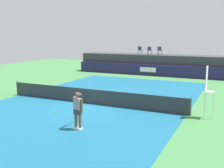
{
  "coord_description": "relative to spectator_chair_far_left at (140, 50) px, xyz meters",
  "views": [
    {
      "loc": [
        8.36,
        -14.58,
        4.28
      ],
      "look_at": [
        0.55,
        2.0,
        1.0
      ],
      "focal_mm": 43.21,
      "sensor_mm": 36.0,
      "label": 1
    }
  ],
  "objects": [
    {
      "name": "net_post_near",
      "position": [
        -4.15,
        -15.16,
        -2.19
      ],
      "size": [
        0.1,
        0.1,
        1.0
      ],
      "primitive_type": "cylinder",
      "color": "#4C4C51",
      "rests_on": "ground"
    },
    {
      "name": "tennis_ball",
      "position": [
        1.26,
        -17.87,
        -2.66
      ],
      "size": [
        0.07,
        0.07,
        0.07
      ],
      "primitive_type": "sphere",
      "color": "#D8EA33",
      "rests_on": "court_inner"
    },
    {
      "name": "tennis_player",
      "position": [
        3.88,
        -19.56,
        -1.73
      ],
      "size": [
        0.6,
        1.18,
        1.77
      ],
      "color": "white",
      "rests_on": "court_inner"
    },
    {
      "name": "net_post_far",
      "position": [
        8.25,
        -15.16,
        -2.19
      ],
      "size": [
        0.1,
        0.1,
        1.0
      ],
      "primitive_type": "cylinder",
      "color": "#4C4C51",
      "rests_on": "ground"
    },
    {
      "name": "sponsor_wall",
      "position": [
        2.04,
        -1.66,
        -2.09
      ],
      "size": [
        18.0,
        0.22,
        1.2
      ],
      "color": "#231E4C",
      "rests_on": "ground"
    },
    {
      "name": "ground_plane",
      "position": [
        2.05,
        -12.16,
        -2.69
      ],
      "size": [
        48.0,
        48.0,
        0.0
      ],
      "primitive_type": "plane",
      "color": "#3D7A42"
    },
    {
      "name": "tennis_net",
      "position": [
        2.05,
        -15.16,
        -2.22
      ],
      "size": [
        12.4,
        0.02,
        0.95
      ],
      "primitive_type": "cube",
      "color": "#2D2D2D",
      "rests_on": "ground"
    },
    {
      "name": "umpire_chair",
      "position": [
        9.07,
        -15.15,
        -1.11
      ],
      "size": [
        0.46,
        0.46,
        2.76
      ],
      "color": "white",
      "rests_on": "ground"
    },
    {
      "name": "spectator_chair_center",
      "position": [
        2.23,
        0.32,
        0.0
      ],
      "size": [
        0.44,
        0.44,
        0.89
      ],
      "color": "#2D3D56",
      "rests_on": "spectator_platform"
    },
    {
      "name": "spectator_platform",
      "position": [
        2.05,
        0.14,
        -1.59
      ],
      "size": [
        18.0,
        2.8,
        2.2
      ],
      "primitive_type": "cube",
      "color": "#38383D",
      "rests_on": "ground"
    },
    {
      "name": "court_inner",
      "position": [
        2.05,
        -15.16,
        -2.69
      ],
      "size": [
        12.0,
        22.0,
        0.0
      ],
      "primitive_type": "cube",
      "color": "#16597A",
      "rests_on": "ground"
    },
    {
      "name": "spectator_chair_left",
      "position": [
        1.21,
        -0.23,
        0.0
      ],
      "size": [
        0.47,
        0.47,
        0.89
      ],
      "color": "#2D3D56",
      "rests_on": "spectator_platform"
    },
    {
      "name": "spectator_chair_far_left",
      "position": [
        0.0,
        0.0,
        0.0
      ],
      "size": [
        0.44,
        0.44,
        0.89
      ],
      "color": "#2D3D56",
      "rests_on": "spectator_platform"
    }
  ]
}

